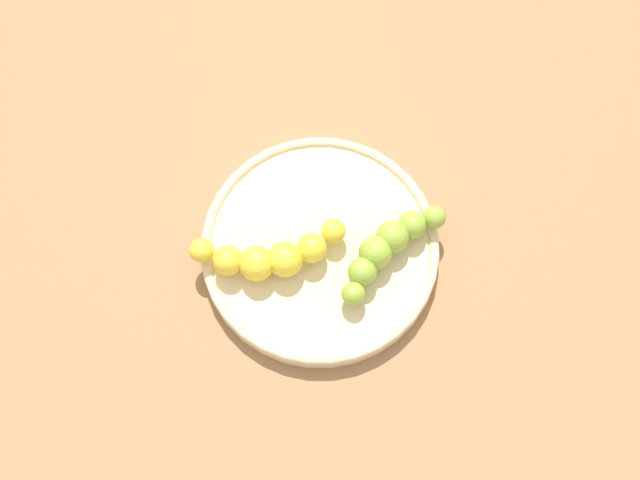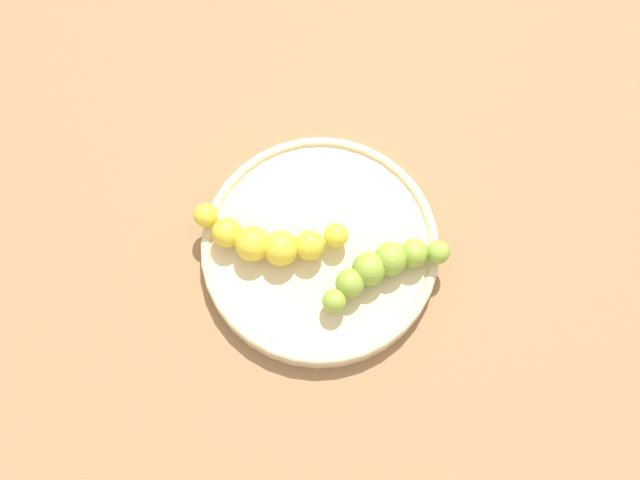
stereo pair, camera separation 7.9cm
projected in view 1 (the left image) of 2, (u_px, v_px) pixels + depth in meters
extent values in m
plane|color=#936D47|center=(320.00, 252.00, 0.83)|extent=(2.40, 2.40, 0.00)
cylinder|color=beige|center=(320.00, 249.00, 0.82)|extent=(0.24, 0.24, 0.02)
torus|color=beige|center=(320.00, 246.00, 0.81)|extent=(0.24, 0.24, 0.01)
sphere|color=yellow|center=(202.00, 250.00, 0.79)|extent=(0.02, 0.02, 0.02)
sphere|color=yellow|center=(228.00, 261.00, 0.79)|extent=(0.03, 0.03, 0.03)
sphere|color=yellow|center=(257.00, 264.00, 0.79)|extent=(0.03, 0.03, 0.03)
sphere|color=yellow|center=(285.00, 259.00, 0.79)|extent=(0.03, 0.03, 0.03)
sphere|color=yellow|center=(311.00, 248.00, 0.79)|extent=(0.03, 0.03, 0.03)
sphere|color=yellow|center=(334.00, 231.00, 0.80)|extent=(0.02, 0.02, 0.02)
sphere|color=#8CAD38|center=(434.00, 217.00, 0.80)|extent=(0.02, 0.02, 0.02)
sphere|color=#8CAD38|center=(412.00, 225.00, 0.80)|extent=(0.03, 0.03, 0.03)
sphere|color=#8CAD38|center=(392.00, 237.00, 0.80)|extent=(0.03, 0.03, 0.03)
sphere|color=#8CAD38|center=(375.00, 253.00, 0.79)|extent=(0.03, 0.03, 0.03)
sphere|color=#8CAD38|center=(362.00, 272.00, 0.78)|extent=(0.03, 0.03, 0.03)
sphere|color=#8CAD38|center=(353.00, 294.00, 0.78)|extent=(0.02, 0.02, 0.02)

